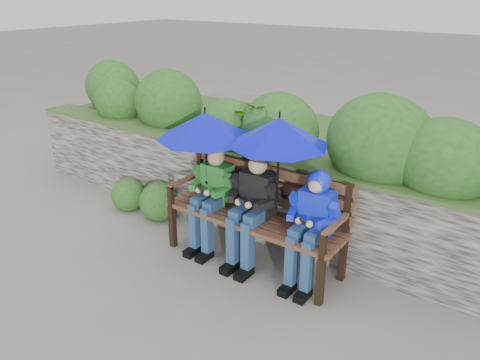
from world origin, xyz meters
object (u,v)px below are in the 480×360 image
Objects in this scene: boy_left at (212,193)px; park_bench at (258,209)px; umbrella_right at (279,132)px; umbrella_left at (205,125)px; boy_middle at (253,204)px; boy_right at (312,219)px.

park_bench is at bearing 10.14° from boy_left.
umbrella_left is at bearing -179.16° from umbrella_right.
park_bench is 1.62× the size of boy_middle.
boy_middle is at bearing -1.98° from umbrella_left.
umbrella_right is (0.89, 0.01, 0.08)m from umbrella_left.
umbrella_right is at bearing 7.32° from boy_middle.
boy_right reaches higher than park_bench.
boy_left is at bearing -12.22° from umbrella_left.
umbrella_left reaches higher than boy_left.
umbrella_right reaches higher than park_bench.
boy_right is at bearing 1.45° from boy_middle.
boy_middle is at bearing -178.55° from boy_right.
boy_left is at bearing -177.84° from umbrella_right.
boy_right is (0.68, -0.08, 0.13)m from park_bench.
boy_left is at bearing 179.58° from boy_middle.
park_bench is 0.69m from boy_right.
boy_middle is (0.00, -0.10, 0.10)m from park_bench.
park_bench is 0.55m from boy_left.
boy_right is at bearing -2.45° from umbrella_right.
park_bench is 0.95m from umbrella_right.
boy_left is 1.15m from umbrella_right.
umbrella_right is at bearing -13.59° from park_bench.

